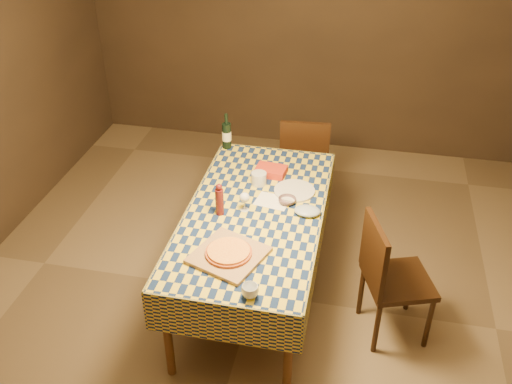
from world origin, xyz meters
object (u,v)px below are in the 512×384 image
(dining_table, at_px, (255,221))
(white_plate, at_px, (294,191))
(wine_bottle, at_px, (227,135))
(pizza, at_px, (229,252))
(chair_far, at_px, (304,158))
(chair_right, at_px, (388,274))
(cutting_board, at_px, (229,255))
(bowl, at_px, (287,201))

(dining_table, distance_m, white_plate, 0.39)
(wine_bottle, bearing_deg, pizza, -75.37)
(chair_far, bearing_deg, wine_bottle, -147.84)
(dining_table, relative_size, chair_far, 1.98)
(dining_table, xyz_separation_m, chair_far, (0.19, 1.23, -0.17))
(wine_bottle, distance_m, chair_right, 1.74)
(wine_bottle, relative_size, chair_right, 0.33)
(wine_bottle, height_order, chair_right, wine_bottle)
(dining_table, height_order, wine_bottle, wine_bottle)
(white_plate, bearing_deg, cutting_board, -109.67)
(dining_table, height_order, chair_far, chair_far)
(wine_bottle, height_order, chair_far, wine_bottle)
(white_plate, bearing_deg, dining_table, -127.45)
(dining_table, height_order, pizza, pizza)
(dining_table, xyz_separation_m, pizza, (-0.06, -0.51, 0.12))
(bowl, height_order, chair_far, chair_far)
(wine_bottle, xyz_separation_m, chair_right, (1.35, -1.03, -0.36))
(white_plate, height_order, chair_far, chair_far)
(white_plate, bearing_deg, chair_right, -34.28)
(dining_table, xyz_separation_m, bowl, (0.20, 0.15, 0.10))
(pizza, distance_m, bowl, 0.71)
(white_plate, bearing_deg, pizza, -109.67)
(wine_bottle, bearing_deg, chair_far, 32.16)
(dining_table, relative_size, wine_bottle, 6.08)
(chair_far, bearing_deg, cutting_board, -98.10)
(cutting_board, relative_size, chair_far, 0.43)
(pizza, xyz_separation_m, white_plate, (0.29, 0.81, -0.03))
(dining_table, bearing_deg, white_plate, 52.55)
(pizza, xyz_separation_m, chair_right, (0.99, 0.33, -0.29))
(pizza, xyz_separation_m, wine_bottle, (-0.36, 1.36, 0.07))
(pizza, height_order, bowl, pizza)
(bowl, bearing_deg, pizza, -111.60)
(bowl, distance_m, chair_far, 1.12)
(white_plate, relative_size, chair_far, 0.32)
(wine_bottle, xyz_separation_m, chair_far, (0.60, 0.38, -0.36))
(pizza, bearing_deg, bowl, 68.40)
(cutting_board, height_order, wine_bottle, wine_bottle)
(chair_far, distance_m, chair_right, 1.60)
(dining_table, height_order, bowl, bowl)
(chair_right, bearing_deg, dining_table, 169.35)
(dining_table, distance_m, bowl, 0.27)
(wine_bottle, bearing_deg, cutting_board, -75.37)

